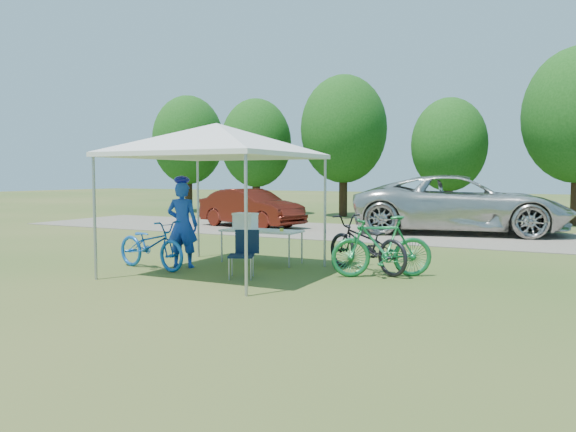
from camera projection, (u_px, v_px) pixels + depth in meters
The scene contains 14 objects.
ground at pixel (218, 273), 10.31m from camera, with size 100.00×100.00×0.00m, color #2D5119.
gravel_strip at pixel (361, 232), 17.45m from camera, with size 24.00×5.00×0.02m, color gray.
canopy at pixel (217, 127), 10.12m from camera, with size 4.53×4.53×3.00m.
treeline at pixel (404, 132), 22.73m from camera, with size 24.89×4.28×6.30m.
folding_table at pixel (261, 232), 11.44m from camera, with size 1.64×0.68×0.68m.
folding_chair at pixel (244, 250), 9.81m from camera, with size 0.56×0.59×0.83m.
cooler at pixel (245, 221), 11.60m from camera, with size 0.46×0.32×0.33m.
ice_cream_cup at pixel (282, 230), 11.18m from camera, with size 0.07×0.07×0.06m, color yellow.
cyclist at pixel (182, 225), 10.85m from camera, with size 0.61×0.40×1.66m, color #163CB8.
bike_blue at pixel (151, 245), 10.69m from camera, with size 0.62×1.79×0.94m, color blue.
bike_green at pixel (382, 247), 9.85m from camera, with size 0.51×1.79×1.08m, color #1B793D.
bike_dark at pixel (366, 244), 10.36m from camera, with size 0.69×1.98×1.04m, color black.
minivan at pixel (460, 204), 17.17m from camera, with size 2.96×6.41×1.78m, color silver.
sedan at pixel (251, 208), 19.24m from camera, with size 1.38×3.95×1.30m, color #56170E.
Camera 1 is at (5.71, -8.56, 1.79)m, focal length 35.00 mm.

